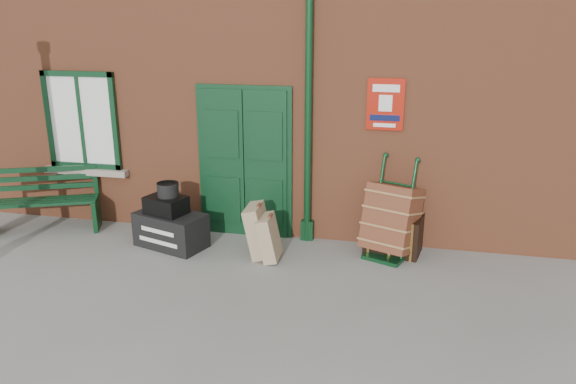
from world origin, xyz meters
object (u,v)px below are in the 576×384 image
(houdini_trunk, at_px, (171,230))
(dark_trunk, at_px, (393,234))
(bench, at_px, (43,199))
(porter_trolley, at_px, (391,219))

(houdini_trunk, bearing_deg, dark_trunk, 26.57)
(bench, distance_m, houdini_trunk, 2.20)
(bench, xyz_separation_m, houdini_trunk, (2.18, -0.19, -0.26))
(porter_trolley, bearing_deg, bench, -156.30)
(bench, xyz_separation_m, porter_trolley, (5.28, 0.17, 0.02))
(bench, height_order, houdini_trunk, bench)
(houdini_trunk, height_order, porter_trolley, porter_trolley)
(porter_trolley, distance_m, dark_trunk, 0.28)
(bench, bearing_deg, porter_trolley, -20.97)
(bench, height_order, dark_trunk, bench)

